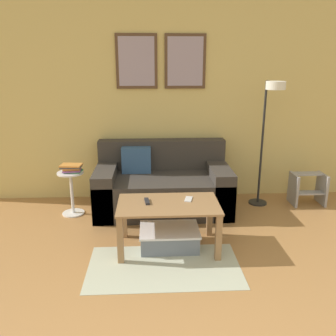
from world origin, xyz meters
TOP-DOWN VIEW (x-y plane):
  - wall_back at (0.00, 3.69)m, footprint 5.60×0.09m
  - area_rug at (-0.03, 1.88)m, footprint 1.36×0.76m
  - couch at (0.01, 3.23)m, footprint 1.61×0.88m
  - coffee_table at (0.03, 2.23)m, footprint 0.97×0.57m
  - storage_bin at (0.04, 2.24)m, footprint 0.58×0.42m
  - floor_lamp at (1.25, 3.12)m, footprint 0.23×0.54m
  - side_table at (-1.08, 3.11)m, footprint 0.31×0.31m
  - book_stack at (-1.06, 3.12)m, footprint 0.26×0.21m
  - remote_control at (-0.18, 2.27)m, footprint 0.06×0.15m
  - cell_phone at (0.23, 2.32)m, footprint 0.10×0.15m
  - step_stool at (1.87, 3.27)m, footprint 0.41×0.30m

SIDE VIEW (x-z plane):
  - area_rug at x=-0.03m, z-range 0.00..0.01m
  - storage_bin at x=0.04m, z-range 0.00..0.19m
  - step_stool at x=1.87m, z-range 0.02..0.42m
  - couch at x=0.01m, z-range -0.12..0.69m
  - side_table at x=-1.08m, z-range 0.05..0.58m
  - coffee_table at x=0.03m, z-range 0.15..0.61m
  - cell_phone at x=0.23m, z-range 0.47..0.48m
  - remote_control at x=-0.18m, z-range 0.47..0.49m
  - book_stack at x=-1.06m, z-range 0.53..0.62m
  - floor_lamp at x=1.25m, z-range 0.36..1.92m
  - wall_back at x=0.00m, z-range 0.01..2.56m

